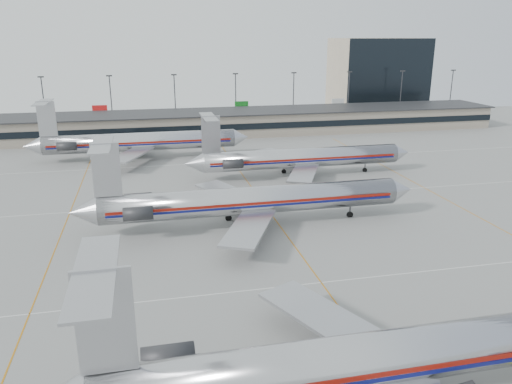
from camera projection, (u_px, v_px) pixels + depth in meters
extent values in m
plane|color=gray|center=(358.00, 333.00, 45.47)|extent=(260.00, 260.00, 0.00)
cube|color=silver|center=(321.00, 283.00, 54.78)|extent=(160.00, 0.15, 0.02)
cube|color=gray|center=(213.00, 123.00, 135.82)|extent=(160.00, 16.00, 6.00)
cube|color=black|center=(217.00, 128.00, 128.22)|extent=(160.00, 0.20, 1.60)
cube|color=#2D2D30|center=(212.00, 112.00, 134.89)|extent=(162.00, 17.00, 0.30)
cylinder|color=#38383D|center=(44.00, 105.00, 138.23)|extent=(0.30, 0.30, 15.00)
cube|color=#2D2D30|center=(41.00, 77.00, 135.95)|extent=(1.60, 0.40, 0.35)
cylinder|color=#38383D|center=(111.00, 103.00, 141.94)|extent=(0.30, 0.30, 15.00)
cube|color=#2D2D30|center=(109.00, 76.00, 139.66)|extent=(1.60, 0.40, 0.35)
cylinder|color=#38383D|center=(175.00, 101.00, 145.65)|extent=(0.30, 0.30, 15.00)
cube|color=#2D2D30|center=(174.00, 75.00, 143.37)|extent=(1.60, 0.40, 0.35)
cylinder|color=#38383D|center=(236.00, 100.00, 149.36)|extent=(0.30, 0.30, 15.00)
cube|color=#2D2D30|center=(235.00, 74.00, 147.08)|extent=(1.60, 0.40, 0.35)
cylinder|color=#38383D|center=(293.00, 98.00, 153.07)|extent=(0.30, 0.30, 15.00)
cube|color=#2D2D30|center=(294.00, 73.00, 150.79)|extent=(1.60, 0.40, 0.35)
cylinder|color=#38383D|center=(348.00, 97.00, 156.78)|extent=(0.30, 0.30, 15.00)
cube|color=#2D2D30|center=(350.00, 72.00, 154.50)|extent=(1.60, 0.40, 0.35)
cylinder|color=#38383D|center=(401.00, 95.00, 160.49)|extent=(0.30, 0.30, 15.00)
cube|color=#2D2D30|center=(403.00, 71.00, 158.21)|extent=(1.60, 0.40, 0.35)
cylinder|color=#38383D|center=(451.00, 94.00, 164.20)|extent=(0.30, 0.30, 15.00)
cube|color=#2D2D30|center=(453.00, 70.00, 161.92)|extent=(1.60, 0.40, 0.35)
cube|color=tan|center=(377.00, 76.00, 173.68)|extent=(30.00, 20.00, 25.00)
cylinder|color=#BBBBC0|center=(390.00, 356.00, 36.21)|extent=(42.13, 3.90, 3.90)
cube|color=maroon|center=(404.00, 372.00, 34.34)|extent=(40.02, 0.05, 0.37)
cube|color=#0D115D|center=(403.00, 377.00, 34.46)|extent=(40.02, 0.05, 0.29)
cube|color=#B0B0B5|center=(327.00, 319.00, 42.95)|extent=(9.80, 14.28, 0.34)
cube|color=#B0B0B5|center=(105.00, 322.00, 30.53)|extent=(3.58, 0.26, 7.16)
cube|color=#B0B0B5|center=(94.00, 272.00, 29.45)|extent=(2.53, 11.06, 0.19)
cylinder|color=#2D2D30|center=(168.00, 357.00, 35.65)|extent=(3.79, 1.79, 1.79)
cylinder|color=#2D2D30|center=(335.00, 373.00, 38.76)|extent=(0.21, 0.21, 1.74)
cylinder|color=#BBBBC0|center=(253.00, 200.00, 70.39)|extent=(42.20, 3.90, 3.90)
cone|color=#BBBBC0|center=(401.00, 190.00, 75.09)|extent=(3.38, 3.90, 3.90)
cone|color=#B0B0B5|center=(83.00, 212.00, 65.65)|extent=(3.80, 3.90, 3.90)
cube|color=maroon|center=(256.00, 204.00, 68.52)|extent=(40.09, 0.05, 0.37)
cube|color=#0D115D|center=(256.00, 207.00, 68.65)|extent=(40.09, 0.05, 0.30)
cube|color=#B0B0B5|center=(230.00, 193.00, 77.15)|extent=(9.81, 14.30, 0.34)
cube|color=#B0B0B5|center=(249.00, 227.00, 63.40)|extent=(9.81, 14.30, 0.34)
cube|color=#B0B0B5|center=(106.00, 170.00, 64.71)|extent=(3.59, 0.26, 7.17)
cube|color=#B0B0B5|center=(101.00, 145.00, 63.63)|extent=(2.53, 11.08, 0.19)
cylinder|color=#2D2D30|center=(138.00, 199.00, 69.84)|extent=(3.80, 1.79, 1.79)
cylinder|color=#2D2D30|center=(138.00, 214.00, 64.24)|extent=(3.80, 1.79, 1.79)
cylinder|color=#2D2D30|center=(350.00, 211.00, 74.29)|extent=(0.21, 0.21, 1.74)
cylinder|color=#2D2D30|center=(235.00, 227.00, 68.23)|extent=(0.21, 0.21, 1.74)
cylinder|color=#2D2D30|center=(228.00, 215.00, 72.95)|extent=(0.21, 0.21, 1.74)
cylinder|color=black|center=(350.00, 215.00, 74.44)|extent=(0.95, 0.32, 0.95)
cylinder|color=#BBBBC0|center=(303.00, 158.00, 95.54)|extent=(38.09, 3.71, 3.71)
cone|color=#BBBBC0|center=(401.00, 153.00, 99.79)|extent=(3.21, 3.71, 3.71)
cone|color=#B0B0B5|center=(194.00, 164.00, 91.24)|extent=(3.61, 3.71, 3.71)
cube|color=maroon|center=(306.00, 159.00, 93.76)|extent=(36.19, 0.05, 0.35)
cube|color=#0D115D|center=(306.00, 161.00, 93.88)|extent=(36.19, 0.05, 0.28)
cube|color=#B0B0B5|center=(283.00, 155.00, 101.96)|extent=(9.32, 13.59, 0.32)
cube|color=#B0B0B5|center=(304.00, 173.00, 88.89)|extent=(9.32, 13.59, 0.32)
cube|color=#B0B0B5|center=(211.00, 135.00, 90.34)|extent=(3.41, 0.25, 6.82)
cube|color=#B0B0B5|center=(209.00, 117.00, 89.31)|extent=(2.41, 10.53, 0.18)
cylinder|color=#2D2D30|center=(228.00, 157.00, 95.22)|extent=(3.61, 1.70, 1.70)
cylinder|color=#2D2D30|center=(233.00, 164.00, 89.89)|extent=(3.61, 1.70, 1.70)
cylinder|color=#2D2D30|center=(365.00, 168.00, 99.03)|extent=(0.20, 0.20, 1.65)
cylinder|color=#2D2D30|center=(291.00, 176.00, 93.48)|extent=(0.20, 0.20, 1.65)
cylinder|color=#2D2D30|center=(284.00, 169.00, 97.96)|extent=(0.20, 0.20, 1.65)
cylinder|color=black|center=(365.00, 170.00, 99.17)|extent=(0.90, 0.30, 0.90)
cylinder|color=#BBBBC0|center=(141.00, 142.00, 108.83)|extent=(40.81, 3.97, 3.97)
cone|color=#BBBBC0|center=(241.00, 137.00, 113.39)|extent=(3.44, 3.97, 3.97)
cone|color=#B0B0B5|center=(32.00, 146.00, 104.23)|extent=(3.87, 3.97, 3.97)
cube|color=maroon|center=(141.00, 143.00, 106.92)|extent=(38.77, 0.05, 0.38)
cube|color=#0D115D|center=(141.00, 145.00, 107.05)|extent=(38.77, 0.05, 0.30)
cube|color=#B0B0B5|center=(132.00, 140.00, 115.71)|extent=(9.99, 14.56, 0.34)
cube|color=#B0B0B5|center=(131.00, 155.00, 101.71)|extent=(9.99, 14.56, 0.34)
cube|color=#B0B0B5|center=(47.00, 119.00, 103.26)|extent=(3.65, 0.27, 7.30)
cube|color=#B0B0B5|center=(43.00, 102.00, 102.16)|extent=(2.58, 11.28, 0.19)
cylinder|color=#2D2D30|center=(71.00, 140.00, 108.48)|extent=(3.87, 1.83, 1.83)
cylinder|color=#2D2D30|center=(67.00, 146.00, 102.79)|extent=(3.87, 1.83, 1.83)
cylinder|color=#2D2D30|center=(205.00, 151.00, 112.57)|extent=(0.21, 0.21, 1.77)
cylinder|color=#2D2D30|center=(127.00, 158.00, 106.63)|extent=(0.21, 0.21, 1.77)
cylinder|color=#2D2D30|center=(128.00, 153.00, 111.43)|extent=(0.21, 0.21, 1.77)
cylinder|color=black|center=(206.00, 154.00, 112.73)|extent=(0.97, 0.32, 0.97)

